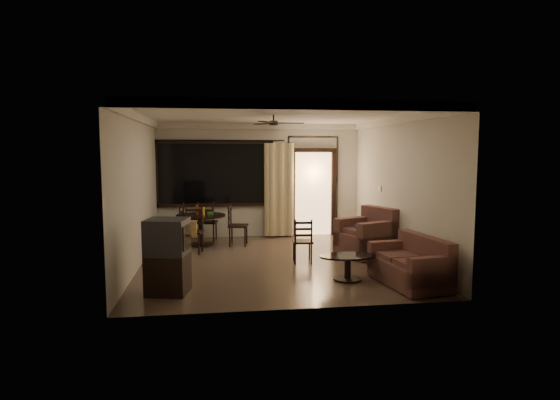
{
  "coord_description": "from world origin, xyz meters",
  "views": [
    {
      "loc": [
        -1.11,
        -8.79,
        2.13
      ],
      "look_at": [
        0.15,
        0.2,
        1.17
      ],
      "focal_mm": 30.0,
      "sensor_mm": 36.0,
      "label": 1
    }
  ],
  "objects": [
    {
      "name": "side_chair",
      "position": [
        0.54,
        -0.15,
        0.25
      ],
      "size": [
        0.41,
        0.41,
        0.85
      ],
      "rotation": [
        0.0,
        0.0,
        3.06
      ],
      "color": "black",
      "rests_on": "ground"
    },
    {
      "name": "dining_chair_north",
      "position": [
        -1.29,
        2.29,
        0.28
      ],
      "size": [
        0.49,
        0.49,
        0.95
      ],
      "rotation": [
        0.0,
        0.0,
        2.96
      ],
      "color": "black",
      "rests_on": "ground"
    },
    {
      "name": "dining_chair_south",
      "position": [
        -1.59,
        0.96,
        0.31
      ],
      "size": [
        0.49,
        0.54,
        0.95
      ],
      "rotation": [
        0.0,
        0.0,
        -0.18
      ],
      "color": "black",
      "rests_on": "ground"
    },
    {
      "name": "coffee_table",
      "position": [
        1.05,
        -1.46,
        0.28
      ],
      "size": [
        0.95,
        0.57,
        0.42
      ],
      "rotation": [
        0.0,
        0.0,
        0.13
      ],
      "color": "black",
      "rests_on": "ground"
    },
    {
      "name": "dining_chair_west",
      "position": [
        -2.04,
        1.95,
        0.28
      ],
      "size": [
        0.49,
        0.49,
        0.95
      ],
      "rotation": [
        0.0,
        0.0,
        -1.75
      ],
      "color": "black",
      "rests_on": "ground"
    },
    {
      "name": "armchair",
      "position": [
        1.97,
        0.25,
        0.4
      ],
      "size": [
        1.24,
        1.24,
        0.96
      ],
      "rotation": [
        0.0,
        0.0,
        0.38
      ],
      "color": "#4B2423",
      "rests_on": "ground"
    },
    {
      "name": "dining_chair_east",
      "position": [
        -0.61,
        1.65,
        0.28
      ],
      "size": [
        0.49,
        0.49,
        0.95
      ],
      "rotation": [
        0.0,
        0.0,
        1.39
      ],
      "color": "black",
      "rests_on": "ground"
    },
    {
      "name": "tv_cabinet",
      "position": [
        -1.82,
        -1.78,
        0.57
      ],
      "size": [
        0.68,
        0.64,
        1.13
      ],
      "rotation": [
        0.0,
        0.0,
        -0.2
      ],
      "color": "black",
      "rests_on": "ground"
    },
    {
      "name": "ground",
      "position": [
        0.0,
        0.0,
        0.0
      ],
      "size": [
        5.5,
        5.5,
        0.0
      ],
      "primitive_type": "plane",
      "color": "#7F6651",
      "rests_on": "ground"
    },
    {
      "name": "dining_table",
      "position": [
        -1.43,
        1.8,
        0.55
      ],
      "size": [
        1.11,
        1.11,
        0.92
      ],
      "rotation": [
        0.0,
        0.0,
        -0.18
      ],
      "color": "black",
      "rests_on": "ground"
    },
    {
      "name": "room_shell",
      "position": [
        0.59,
        1.77,
        1.83
      ],
      "size": [
        5.5,
        6.7,
        5.5
      ],
      "color": "beige",
      "rests_on": "ground"
    },
    {
      "name": "sofa",
      "position": [
        1.99,
        -1.86,
        0.3
      ],
      "size": [
        0.94,
        1.51,
        0.76
      ],
      "rotation": [
        0.0,
        0.0,
        0.13
      ],
      "color": "#4B2423",
      "rests_on": "ground"
    }
  ]
}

